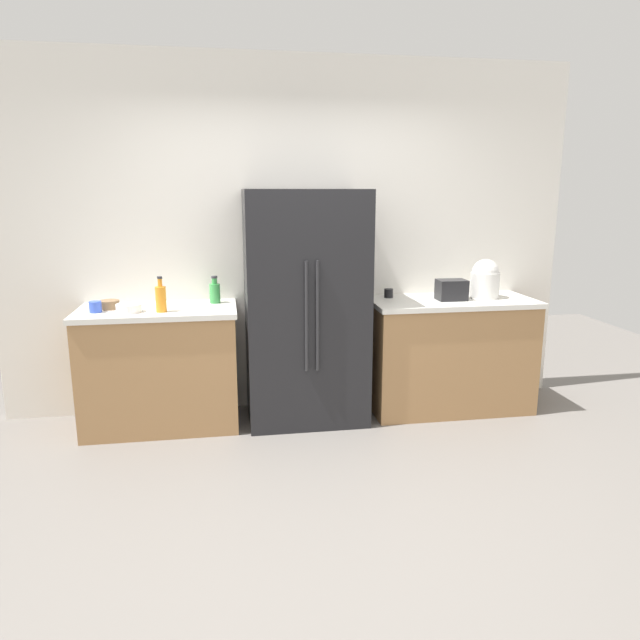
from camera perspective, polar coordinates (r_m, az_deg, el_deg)
ground_plane at (r=3.58m, az=0.67°, el=-17.32°), size 9.24×9.24×0.00m
kitchen_back_panel at (r=4.79m, az=-2.84°, el=8.07°), size 4.62×0.10×2.82m
counter_left at (r=4.61m, az=-15.38°, el=-4.53°), size 1.17×0.63×0.93m
counter_right at (r=4.92m, az=12.56°, el=-3.28°), size 1.33×0.63×0.93m
refrigerator at (r=4.49m, az=-1.41°, el=1.20°), size 0.92×0.66×1.79m
toaster at (r=4.77m, az=12.78°, el=2.90°), size 0.23×0.17×0.16m
rice_cooker at (r=4.93m, az=15.89°, el=3.88°), size 0.23×0.23×0.32m
bottle_a at (r=4.60m, az=-10.29°, el=2.71°), size 0.08×0.08×0.21m
bottle_b at (r=4.34m, az=-15.36°, el=2.09°), size 0.08×0.08×0.26m
cup_a at (r=4.48m, az=-21.19°, el=1.21°), size 0.09×0.09×0.08m
cup_b at (r=4.80m, az=6.75°, el=2.63°), size 0.07×0.07×0.07m
bowl_a at (r=4.41m, az=-18.26°, el=1.12°), size 0.18×0.18×0.06m
bowl_b at (r=4.58m, az=-19.98°, el=1.43°), size 0.15×0.15×0.06m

